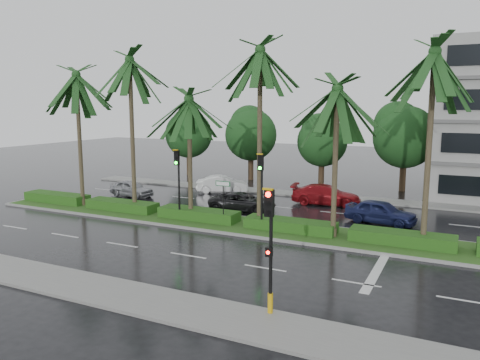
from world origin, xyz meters
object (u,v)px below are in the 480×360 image
at_px(signal_near, 270,246).
at_px(car_darkgrey, 243,202).
at_px(car_blue, 381,212).
at_px(car_white, 222,184).
at_px(signal_median_left, 178,174).
at_px(street_sign, 223,192).
at_px(car_silver, 131,188).
at_px(car_red, 326,195).

height_order(signal_near, car_darkgrey, signal_near).
bearing_deg(car_blue, signal_near, -174.77).
xyz_separation_m(car_white, car_darkgrey, (4.50, -5.51, -0.06)).
bearing_deg(signal_median_left, signal_near, -44.09).
xyz_separation_m(signal_median_left, street_sign, (3.00, 0.18, -0.87)).
distance_m(signal_near, street_sign, 12.11).
distance_m(car_white, car_darkgrey, 7.11).
distance_m(car_silver, car_white, 7.31).
relative_size(street_sign, car_darkgrey, 0.58).
relative_size(signal_near, car_blue, 1.03).
xyz_separation_m(car_silver, car_red, (14.63, 3.73, 0.08)).
xyz_separation_m(signal_near, car_silver, (-17.90, 14.99, -1.86)).
bearing_deg(signal_near, car_silver, 140.06).
distance_m(signal_near, car_silver, 23.42).
height_order(signal_near, car_silver, signal_near).
height_order(signal_near, car_white, signal_near).
distance_m(signal_median_left, car_silver, 9.80).
distance_m(signal_near, car_darkgrey, 16.25).
bearing_deg(car_blue, car_darkgrey, 103.86).
bearing_deg(signal_median_left, car_blue, 24.28).
relative_size(car_silver, car_darkgrey, 0.83).
distance_m(car_white, car_red, 9.05).
bearing_deg(street_sign, signal_near, -54.66).
bearing_deg(street_sign, signal_median_left, -176.53).
height_order(car_white, car_blue, car_blue).
height_order(signal_near, street_sign, signal_near).
bearing_deg(car_white, car_darkgrey, -165.23).
distance_m(signal_near, signal_median_left, 13.93).
bearing_deg(street_sign, car_red, 67.18).
bearing_deg(car_white, signal_near, -172.49).
bearing_deg(car_darkgrey, car_blue, -93.25).
height_order(signal_median_left, car_blue, signal_median_left).
bearing_deg(car_silver, car_red, -68.66).
distance_m(car_silver, car_red, 15.09).
bearing_deg(street_sign, car_blue, 30.69).
distance_m(car_silver, car_darkgrey, 10.16).
bearing_deg(signal_median_left, street_sign, 3.47).
relative_size(car_silver, car_red, 0.76).
height_order(car_silver, car_blue, car_blue).
xyz_separation_m(car_red, car_blue, (4.50, -3.97, 0.00)).
xyz_separation_m(signal_near, street_sign, (-7.00, 9.87, -0.38)).
bearing_deg(car_darkgrey, signal_near, -158.33).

